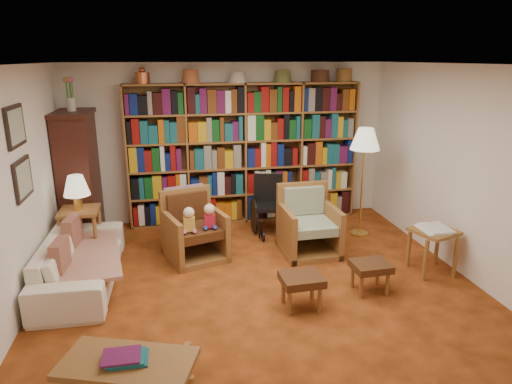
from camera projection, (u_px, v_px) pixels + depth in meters
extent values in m
plane|color=#A9471A|center=(261.00, 287.00, 5.30)|extent=(5.00, 5.00, 0.00)
plane|color=white|center=(262.00, 64.00, 4.59)|extent=(5.00, 5.00, 0.00)
plane|color=white|center=(231.00, 143.00, 7.30)|extent=(5.00, 0.00, 5.00)
plane|color=white|center=(348.00, 299.00, 2.59)|extent=(5.00, 0.00, 5.00)
plane|color=white|center=(13.00, 196.00, 4.50)|extent=(0.00, 5.00, 5.00)
plane|color=white|center=(468.00, 173.00, 5.39)|extent=(0.00, 5.00, 5.00)
cube|color=olive|center=(245.00, 154.00, 7.23)|extent=(3.60, 0.30, 2.20)
cube|color=#3D1810|center=(80.00, 179.00, 6.53)|extent=(0.45, 0.90, 1.80)
cube|color=#3D1810|center=(72.00, 113.00, 6.26)|extent=(0.50, 0.95, 0.06)
cylinder|color=beige|center=(71.00, 104.00, 6.23)|extent=(0.12, 0.12, 0.18)
cube|color=black|center=(15.00, 126.00, 4.60)|extent=(0.03, 0.52, 0.42)
cube|color=gray|center=(17.00, 126.00, 4.60)|extent=(0.01, 0.44, 0.34)
cube|color=black|center=(23.00, 179.00, 4.76)|extent=(0.03, 0.52, 0.42)
cube|color=gray|center=(24.00, 179.00, 4.76)|extent=(0.01, 0.44, 0.34)
imported|color=#EFE1CA|center=(81.00, 260.00, 5.34)|extent=(1.97, 0.80, 0.57)
cube|color=beige|center=(85.00, 259.00, 5.34)|extent=(0.98, 1.54, 0.04)
cube|color=maroon|center=(73.00, 237.00, 5.60)|extent=(0.17, 0.40, 0.39)
cube|color=maroon|center=(61.00, 261.00, 4.94)|extent=(0.14, 0.38, 0.37)
cube|color=olive|center=(79.00, 211.00, 5.87)|extent=(0.49, 0.49, 0.04)
cylinder|color=olive|center=(62.00, 243.00, 5.74)|extent=(0.05, 0.05, 0.65)
cylinder|color=olive|center=(96.00, 241.00, 5.81)|extent=(0.05, 0.05, 0.65)
cylinder|color=olive|center=(69.00, 231.00, 6.12)|extent=(0.05, 0.05, 0.65)
cylinder|color=olive|center=(100.00, 229.00, 6.20)|extent=(0.05, 0.05, 0.65)
cylinder|color=gold|center=(78.00, 203.00, 5.84)|extent=(0.11, 0.11, 0.18)
cone|color=beige|center=(76.00, 185.00, 5.77)|extent=(0.33, 0.33, 0.26)
cube|color=olive|center=(196.00, 255.00, 6.07)|extent=(0.90, 0.92, 0.08)
cube|color=olive|center=(171.00, 237.00, 5.94)|extent=(0.29, 0.72, 0.63)
cube|color=olive|center=(219.00, 234.00, 6.05)|extent=(0.29, 0.72, 0.63)
cube|color=olive|center=(193.00, 218.00, 6.27)|extent=(0.70, 0.29, 0.88)
cube|color=#4B2614|center=(195.00, 231.00, 5.95)|extent=(0.71, 0.76, 0.12)
cube|color=#4B2614|center=(193.00, 206.00, 6.15)|extent=(0.55, 0.26, 0.37)
cube|color=#C9354B|center=(192.00, 199.00, 6.23)|extent=(0.54, 0.22, 0.39)
cube|color=olive|center=(309.00, 250.00, 6.23)|extent=(0.75, 0.78, 0.08)
cube|color=olive|center=(286.00, 232.00, 6.09)|extent=(0.10, 0.76, 0.65)
cube|color=olive|center=(332.00, 229.00, 6.21)|extent=(0.10, 0.76, 0.65)
cube|color=olive|center=(302.00, 213.00, 6.43)|extent=(0.73, 0.11, 0.91)
cube|color=#93A181|center=(310.00, 226.00, 6.10)|extent=(0.59, 0.66, 0.12)
cube|color=#93A181|center=(304.00, 200.00, 6.31)|extent=(0.57, 0.12, 0.38)
cube|color=black|center=(271.00, 207.00, 6.80)|extent=(0.53, 0.53, 0.06)
cube|color=black|center=(268.00, 188.00, 6.93)|extent=(0.43, 0.16, 0.43)
cylinder|color=black|center=(254.00, 216.00, 6.89)|extent=(0.03, 0.53, 0.53)
cylinder|color=black|center=(285.00, 214.00, 6.98)|extent=(0.03, 0.53, 0.53)
cylinder|color=black|center=(263.00, 236.00, 6.62)|extent=(0.03, 0.15, 0.15)
cylinder|color=black|center=(286.00, 234.00, 6.68)|extent=(0.03, 0.15, 0.15)
cylinder|color=gold|center=(359.00, 233.00, 6.89)|extent=(0.27, 0.27, 0.03)
cylinder|color=gold|center=(362.00, 191.00, 6.70)|extent=(0.03, 0.03, 1.36)
cone|color=beige|center=(365.00, 139.00, 6.48)|extent=(0.43, 0.43, 0.31)
cube|color=olive|center=(434.00, 231.00, 5.53)|extent=(0.59, 0.59, 0.04)
cylinder|color=olive|center=(425.00, 261.00, 5.39)|extent=(0.05, 0.05, 0.52)
cylinder|color=olive|center=(455.00, 258.00, 5.46)|extent=(0.05, 0.05, 0.52)
cylinder|color=olive|center=(409.00, 247.00, 5.76)|extent=(0.05, 0.05, 0.52)
cylinder|color=olive|center=(437.00, 245.00, 5.83)|extent=(0.05, 0.05, 0.52)
cube|color=white|center=(434.00, 229.00, 5.52)|extent=(0.41, 0.46, 0.03)
cube|color=#4B2614|center=(302.00, 279.00, 4.79)|extent=(0.45, 0.39, 0.09)
cylinder|color=olive|center=(289.00, 303.00, 4.69)|extent=(0.04, 0.04, 0.28)
cylinder|color=olive|center=(320.00, 300.00, 4.75)|extent=(0.04, 0.04, 0.28)
cylinder|color=olive|center=(283.00, 290.00, 4.94)|extent=(0.04, 0.04, 0.28)
cylinder|color=olive|center=(312.00, 288.00, 5.00)|extent=(0.04, 0.04, 0.28)
cube|color=#4B2614|center=(371.00, 266.00, 5.13)|extent=(0.43, 0.37, 0.08)
cylinder|color=olive|center=(361.00, 287.00, 5.04)|extent=(0.04, 0.04, 0.27)
cylinder|color=olive|center=(387.00, 284.00, 5.09)|extent=(0.04, 0.04, 0.27)
cylinder|color=olive|center=(352.00, 276.00, 5.27)|extent=(0.04, 0.04, 0.27)
cylinder|color=olive|center=(378.00, 274.00, 5.33)|extent=(0.04, 0.04, 0.27)
cube|color=olive|center=(127.00, 363.00, 3.42)|extent=(1.11, 0.80, 0.05)
cylinder|color=olive|center=(72.00, 375.00, 3.59)|extent=(0.06, 0.06, 0.34)
cylinder|color=olive|center=(188.00, 361.00, 3.75)|extent=(0.06, 0.06, 0.34)
cube|color=brown|center=(127.00, 357.00, 3.40)|extent=(0.34, 0.30, 0.05)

